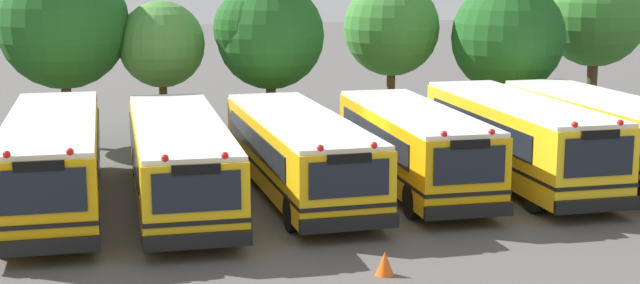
% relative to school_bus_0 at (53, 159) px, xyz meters
% --- Properties ---
extents(ground_plane, '(160.00, 160.00, 0.00)m').
position_rel_school_bus_0_xyz_m(ground_plane, '(8.82, -0.13, -1.45)').
color(ground_plane, '#514F4C').
extents(school_bus_0, '(2.71, 11.07, 2.76)m').
position_rel_school_bus_0_xyz_m(school_bus_0, '(0.00, 0.00, 0.00)').
color(school_bus_0, '#EAA80C').
rests_on(school_bus_0, ground_plane).
extents(school_bus_1, '(2.80, 11.43, 2.57)m').
position_rel_school_bus_0_xyz_m(school_bus_1, '(3.52, -0.22, -0.09)').
color(school_bus_1, yellow).
rests_on(school_bus_1, ground_plane).
extents(school_bus_2, '(2.79, 10.71, 2.52)m').
position_rel_school_bus_0_xyz_m(school_bus_2, '(7.11, -0.03, -0.12)').
color(school_bus_2, yellow).
rests_on(school_bus_2, ground_plane).
extents(school_bus_3, '(2.62, 9.31, 2.65)m').
position_rel_school_bus_0_xyz_m(school_bus_3, '(10.65, -0.34, -0.06)').
color(school_bus_3, '#EAA80C').
rests_on(school_bus_3, ground_plane).
extents(school_bus_4, '(2.56, 10.08, 2.79)m').
position_rel_school_bus_0_xyz_m(school_bus_4, '(14.15, -0.21, 0.02)').
color(school_bus_4, yellow).
rests_on(school_bus_4, ground_plane).
extents(school_bus_5, '(2.78, 10.80, 2.73)m').
position_rel_school_bus_0_xyz_m(school_bus_5, '(17.41, -0.31, -0.02)').
color(school_bus_5, yellow).
rests_on(school_bus_5, ground_plane).
extents(tree_1, '(4.89, 4.89, 7.12)m').
position_rel_school_bus_0_xyz_m(tree_1, '(0.14, 9.24, 3.32)').
color(tree_1, '#4C3823').
rests_on(tree_1, ground_plane).
extents(tree_2, '(3.29, 3.29, 5.50)m').
position_rel_school_bus_0_xyz_m(tree_2, '(3.78, 9.00, 2.41)').
color(tree_2, '#4C3823').
rests_on(tree_2, ground_plane).
extents(tree_3, '(4.23, 4.09, 6.23)m').
position_rel_school_bus_0_xyz_m(tree_3, '(7.63, 7.96, 2.80)').
color(tree_3, '#4C3823').
rests_on(tree_3, ground_plane).
extents(tree_4, '(3.95, 3.95, 6.23)m').
position_rel_school_bus_0_xyz_m(tree_4, '(13.14, 9.92, 2.84)').
color(tree_4, '#4C3823').
rests_on(tree_4, ground_plane).
extents(tree_5, '(4.55, 4.55, 6.25)m').
position_rel_school_bus_0_xyz_m(tree_5, '(17.46, 7.67, 2.67)').
color(tree_5, '#4C3823').
rests_on(tree_5, ground_plane).
extents(tree_6, '(4.54, 4.46, 6.91)m').
position_rel_school_bus_0_xyz_m(tree_6, '(22.58, 9.50, 3.32)').
color(tree_6, '#4C3823').
rests_on(tree_6, ground_plane).
extents(traffic_cone, '(0.42, 0.42, 0.55)m').
position_rel_school_bus_0_xyz_m(traffic_cone, '(7.36, -7.73, -1.17)').
color(traffic_cone, '#EA5914').
rests_on(traffic_cone, ground_plane).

